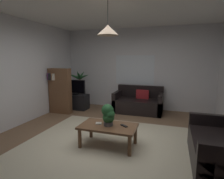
% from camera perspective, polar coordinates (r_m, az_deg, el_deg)
% --- Properties ---
extents(floor, '(4.97, 5.72, 0.02)m').
position_cam_1_polar(floor, '(3.95, -1.43, -16.07)').
color(floor, brown).
rests_on(floor, ground).
extents(rug, '(3.23, 3.15, 0.01)m').
position_cam_1_polar(rug, '(3.77, -2.51, -17.11)').
color(rug, beige).
rests_on(rug, ground).
extents(wall_back, '(5.09, 0.06, 2.70)m').
position_cam_1_polar(wall_back, '(6.37, 7.42, 6.29)').
color(wall_back, silver).
rests_on(wall_back, ground).
extents(wall_left, '(0.06, 5.72, 2.70)m').
position_cam_1_polar(wall_left, '(5.02, -29.68, 4.33)').
color(wall_left, silver).
rests_on(wall_left, ground).
extents(ceiling, '(4.97, 5.72, 0.02)m').
position_cam_1_polar(ceiling, '(3.71, -1.62, 25.41)').
color(ceiling, white).
extents(window_pane, '(1.30, 0.01, 0.97)m').
position_cam_1_polar(window_pane, '(6.34, 6.95, 6.02)').
color(window_pane, white).
extents(couch_under_window, '(1.51, 0.83, 0.82)m').
position_cam_1_polar(couch_under_window, '(5.99, 8.09, -4.31)').
color(couch_under_window, black).
rests_on(couch_under_window, ground).
extents(couch_right_side, '(0.83, 1.49, 0.82)m').
position_cam_1_polar(couch_right_side, '(3.53, 30.79, -15.53)').
color(couch_right_side, black).
rests_on(couch_right_side, ground).
extents(coffee_table, '(1.09, 0.63, 0.42)m').
position_cam_1_polar(coffee_table, '(3.67, -1.18, -11.88)').
color(coffee_table, brown).
rests_on(coffee_table, ground).
extents(book_on_table_0, '(0.13, 0.13, 0.02)m').
position_cam_1_polar(book_on_table_0, '(3.73, -4.14, -10.35)').
color(book_on_table_0, beige).
rests_on(book_on_table_0, coffee_table).
extents(remote_on_table_0, '(0.16, 0.13, 0.02)m').
position_cam_1_polar(remote_on_table_0, '(3.60, 3.71, -11.06)').
color(remote_on_table_0, black).
rests_on(remote_on_table_0, coffee_table).
extents(potted_plant_on_table, '(0.26, 0.24, 0.42)m').
position_cam_1_polar(potted_plant_on_table, '(3.57, -1.16, -7.69)').
color(potted_plant_on_table, '#4C4C51').
rests_on(potted_plant_on_table, coffee_table).
extents(tv_stand, '(0.90, 0.44, 0.50)m').
position_cam_1_polar(tv_stand, '(6.46, -11.29, -3.62)').
color(tv_stand, black).
rests_on(tv_stand, ground).
extents(tv, '(0.79, 0.16, 0.49)m').
position_cam_1_polar(tv, '(6.35, -11.53, 0.76)').
color(tv, black).
rests_on(tv, tv_stand).
extents(potted_palm_corner, '(0.83, 0.79, 1.33)m').
position_cam_1_polar(potted_palm_corner, '(6.76, -9.88, -0.34)').
color(potted_palm_corner, beige).
rests_on(potted_palm_corner, ground).
extents(bookshelf_corner, '(0.70, 0.31, 1.40)m').
position_cam_1_polar(bookshelf_corner, '(5.99, -15.73, -0.33)').
color(bookshelf_corner, brown).
rests_on(bookshelf_corner, ground).
extents(pendant_lamp, '(0.39, 0.39, 0.60)m').
position_cam_1_polar(pendant_lamp, '(3.46, -1.29, 17.80)').
color(pendant_lamp, black).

